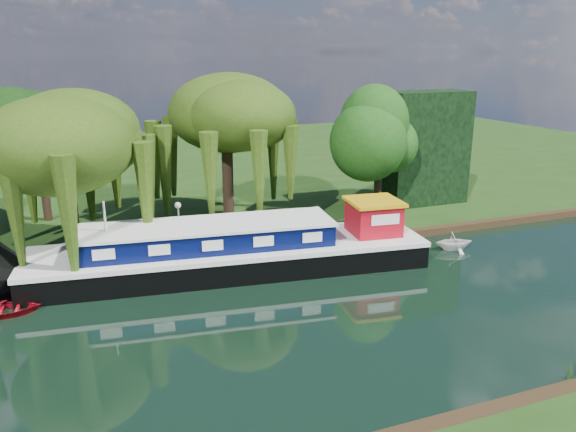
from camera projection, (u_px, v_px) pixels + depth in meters
name	position (u px, v px, depth m)	size (l,w,h in m)	color
ground	(217.00, 338.00, 22.59)	(120.00, 120.00, 0.00)	black
far_bank	(128.00, 172.00, 52.98)	(120.00, 52.00, 0.45)	black
dutch_barge	(234.00, 251.00, 29.36)	(20.92, 6.98, 4.33)	black
narrowboat	(303.00, 248.00, 31.32)	(10.37, 4.19, 1.50)	navy
red_dinghy	(6.00, 314.00, 24.63)	(2.11, 2.95, 0.61)	#A00B18
white_cruiser	(453.00, 249.00, 32.72)	(1.91, 2.22, 1.17)	silver
willow_left	(64.00, 145.00, 28.86)	(6.94, 6.94, 8.31)	black
willow_right	(226.00, 126.00, 34.90)	(7.00, 7.00, 8.52)	black
tree_far_mid	(38.00, 138.00, 35.43)	(4.79, 4.79, 7.83)	black
tree_far_right	(380.00, 139.00, 37.06)	(4.53, 4.53, 7.42)	black
conifer_hedge	(424.00, 148.00, 40.44)	(6.00, 3.00, 8.00)	black
lamppost	(178.00, 212.00, 31.49)	(0.36, 0.36, 2.56)	silver
mooring_posts	(168.00, 251.00, 29.67)	(19.16, 0.16, 1.00)	silver
reeds_near	(483.00, 392.00, 18.03)	(33.70, 1.50, 1.10)	#1C4211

